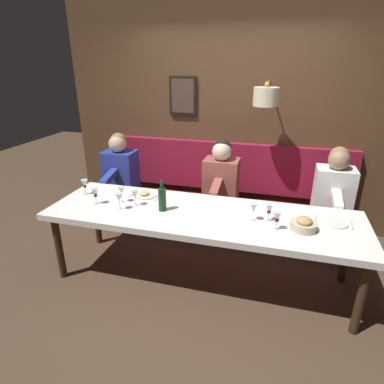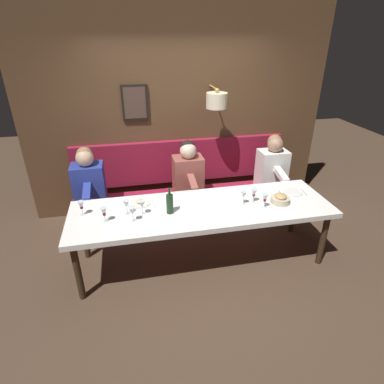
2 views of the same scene
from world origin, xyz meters
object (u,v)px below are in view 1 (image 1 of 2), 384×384
at_px(dining_table, 202,218).
at_px(diner_nearest, 334,186).
at_px(wine_glass_5, 119,198).
at_px(wine_glass_7, 253,208).
at_px(wine_bottle, 162,199).
at_px(wine_glass_3, 95,193).
at_px(diner_near, 221,176).
at_px(wine_glass_2, 135,195).
at_px(wine_glass_6, 85,184).
at_px(wine_glass_0, 269,209).
at_px(bread_bowl, 304,225).
at_px(diner_middle, 120,166).
at_px(wine_glass_4, 122,191).
at_px(wine_glass_1, 277,217).

relative_size(dining_table, diner_nearest, 3.73).
bearing_deg(wine_glass_5, wine_glass_7, -85.03).
distance_m(wine_glass_7, wine_bottle, 0.85).
bearing_deg(diner_nearest, dining_table, 125.24).
xyz_separation_m(wine_glass_3, wine_bottle, (0.04, -0.69, 0.00)).
height_order(diner_near, wine_glass_3, diner_near).
bearing_deg(wine_glass_2, wine_glass_3, 99.91).
height_order(wine_glass_5, wine_bottle, wine_bottle).
xyz_separation_m(diner_near, wine_glass_6, (-0.77, 1.32, 0.04)).
height_order(wine_glass_0, wine_glass_7, same).
distance_m(wine_glass_7, bread_bowl, 0.44).
xyz_separation_m(diner_middle, wine_bottle, (-0.93, -0.92, 0.04)).
relative_size(diner_nearest, wine_glass_4, 4.82).
relative_size(wine_glass_3, wine_glass_4, 1.00).
bearing_deg(wine_glass_6, wine_glass_2, -100.98).
relative_size(diner_middle, wine_glass_1, 4.82).
bearing_deg(wine_glass_2, wine_glass_0, -89.57).
distance_m(diner_near, wine_glass_1, 1.23).
xyz_separation_m(dining_table, wine_glass_7, (-0.02, -0.47, 0.18)).
bearing_deg(diner_nearest, wine_glass_0, 144.13).
height_order(diner_middle, wine_glass_1, diner_middle).
distance_m(diner_nearest, wine_glass_6, 2.67).
relative_size(diner_nearest, diner_middle, 1.00).
relative_size(dining_table, wine_glass_6, 17.98).
xyz_separation_m(wine_glass_4, wine_glass_6, (0.08, 0.47, -0.00)).
bearing_deg(wine_glass_6, wine_bottle, -99.35).
distance_m(wine_glass_3, wine_glass_4, 0.26).
height_order(diner_middle, wine_glass_0, diner_middle).
height_order(dining_table, diner_middle, diner_middle).
height_order(wine_glass_4, wine_glass_5, same).
relative_size(wine_glass_4, wine_glass_7, 1.00).
distance_m(diner_nearest, diner_near, 1.24).
distance_m(wine_glass_2, wine_bottle, 0.30).
bearing_deg(wine_glass_2, diner_near, -37.29).
distance_m(wine_glass_2, wine_glass_7, 1.15).
bearing_deg(diner_nearest, bread_bowl, 160.27).
bearing_deg(wine_glass_1, dining_table, 77.91).
distance_m(wine_glass_5, wine_glass_7, 1.26).
bearing_deg(wine_glass_2, wine_glass_7, -90.55).
bearing_deg(wine_glass_7, wine_glass_1, -120.30).
bearing_deg(wine_glass_0, wine_glass_7, 98.76).
bearing_deg(dining_table, diner_near, -0.69).
height_order(diner_near, wine_glass_5, diner_near).
relative_size(diner_near, wine_glass_1, 4.82).
relative_size(dining_table, diner_middle, 3.73).
distance_m(wine_glass_0, wine_glass_6, 1.92).
xyz_separation_m(diner_nearest, diner_near, (0.00, 1.24, 0.00)).
relative_size(diner_nearest, wine_glass_0, 4.82).
xyz_separation_m(wine_bottle, bread_bowl, (-0.04, -1.28, -0.07)).
relative_size(wine_glass_0, wine_glass_3, 1.00).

